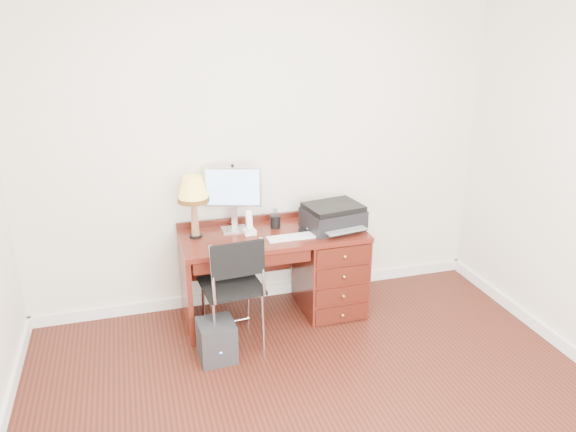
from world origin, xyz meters
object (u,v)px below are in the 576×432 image
object	(u,v)px
monitor	(232,190)
equipment_box	(217,340)
printer	(333,216)
leg_lamp	(193,193)
phone	(249,227)
chair	(233,281)
desk	(310,265)

from	to	relation	value
monitor	equipment_box	world-z (taller)	monitor
monitor	printer	bearing A→B (deg)	2.75
printer	leg_lamp	size ratio (longest dim) A/B	1.02
monitor	printer	xyz separation A→B (m)	(0.80, -0.21, -0.23)
phone	equipment_box	world-z (taller)	phone
monitor	chair	xyz separation A→B (m)	(-0.13, -0.58, -0.52)
phone	chair	world-z (taller)	phone
desk	phone	size ratio (longest dim) A/B	7.47
desk	leg_lamp	distance (m)	1.18
desk	chair	size ratio (longest dim) A/B	1.62
monitor	leg_lamp	xyz separation A→B (m)	(-0.33, -0.09, 0.04)
chair	equipment_box	world-z (taller)	chair
monitor	leg_lamp	bearing A→B (deg)	-147.37
printer	equipment_box	distance (m)	1.38
desk	leg_lamp	xyz separation A→B (m)	(-0.94, 0.09, 0.71)
desk	phone	bearing A→B (deg)	176.89
desk	leg_lamp	bearing A→B (deg)	174.69
leg_lamp	chair	xyz separation A→B (m)	(0.20, -0.49, -0.56)
desk	equipment_box	xyz separation A→B (m)	(-0.90, -0.52, -0.26)
desk	leg_lamp	world-z (taller)	leg_lamp
printer	desk	bearing A→B (deg)	160.76
leg_lamp	desk	bearing A→B (deg)	-5.31
printer	phone	bearing A→B (deg)	165.68
monitor	phone	size ratio (longest dim) A/B	2.65
phone	desk	bearing A→B (deg)	-8.82
desk	chair	world-z (taller)	chair
leg_lamp	equipment_box	bearing A→B (deg)	-86.19
monitor	desk	bearing A→B (deg)	1.33
monitor	printer	distance (m)	0.86
leg_lamp	phone	xyz separation A→B (m)	(0.43, -0.06, -0.31)
monitor	equipment_box	size ratio (longest dim) A/B	1.72
printer	leg_lamp	bearing A→B (deg)	164.54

